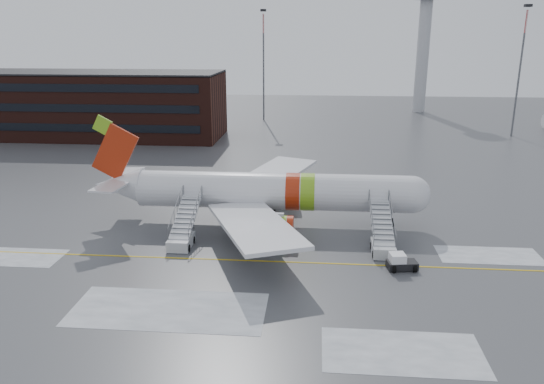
# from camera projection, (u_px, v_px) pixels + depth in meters

# --- Properties ---
(ground) EXTENTS (260.00, 260.00, 0.00)m
(ground) POSITION_uv_depth(u_px,v_px,m) (265.00, 257.00, 47.23)
(ground) COLOR #494C4F
(ground) RESTS_ON ground
(airliner) EXTENTS (35.03, 32.97, 11.18)m
(airliner) POSITION_uv_depth(u_px,v_px,m) (265.00, 192.00, 54.72)
(airliner) COLOR silver
(airliner) RESTS_ON ground
(airstair_fwd) EXTENTS (2.05, 7.70, 3.48)m
(airstair_fwd) POSITION_uv_depth(u_px,v_px,m) (382.00, 240.00, 48.21)
(airstair_fwd) COLOR #B6B9BE
(airstair_fwd) RESTS_ON ground
(airstair_aft) EXTENTS (2.05, 7.70, 3.48)m
(airstair_aft) POSITION_uv_depth(u_px,v_px,m) (183.00, 234.00, 49.74)
(airstair_aft) COLOR silver
(airstair_aft) RESTS_ON ground
(pushback_tug) EXTENTS (2.66, 2.16, 1.42)m
(pushback_tug) POSITION_uv_depth(u_px,v_px,m) (400.00, 262.00, 44.53)
(pushback_tug) COLOR black
(pushback_tug) RESTS_ON ground
(terminal_building) EXTENTS (62.00, 16.11, 12.30)m
(terminal_building) POSITION_uv_depth(u_px,v_px,m) (60.00, 104.00, 101.63)
(terminal_building) COLOR #3F1E16
(terminal_building) RESTS_ON ground
(control_tower) EXTENTS (6.40, 6.40, 30.00)m
(control_tower) POSITION_uv_depth(u_px,v_px,m) (424.00, 35.00, 130.07)
(control_tower) COLOR #B2B5BA
(control_tower) RESTS_ON ground
(light_mast_far_ne) EXTENTS (1.20, 1.20, 24.25)m
(light_mast_far_ne) POSITION_uv_depth(u_px,v_px,m) (521.00, 63.00, 98.99)
(light_mast_far_ne) COLOR #595B60
(light_mast_far_ne) RESTS_ON ground
(light_mast_far_n) EXTENTS (1.20, 1.20, 24.25)m
(light_mast_far_n) POSITION_uv_depth(u_px,v_px,m) (264.00, 58.00, 118.38)
(light_mast_far_n) COLOR #595B60
(light_mast_far_n) RESTS_ON ground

